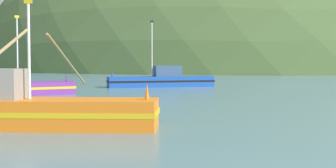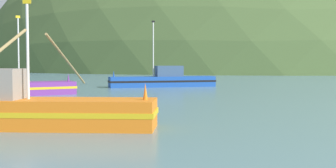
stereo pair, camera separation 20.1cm
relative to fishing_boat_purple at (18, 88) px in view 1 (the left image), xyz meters
The scene contains 4 objects.
hill_far_center 127.66m from the fishing_boat_purple, 84.94° to the left, with size 179.88×143.90×106.14m, color #516B38.
fishing_boat_purple is the anchor object (origin of this frame).
fishing_boat_orange 19.00m from the fishing_boat_purple, 58.03° to the right, with size 10.41×15.82×5.48m.
fishing_boat_blue 17.09m from the fishing_boat_purple, 57.16° to the left, with size 11.68×7.19×7.34m.
Camera 1 is at (2.91, 0.46, 2.85)m, focal length 46.60 mm.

